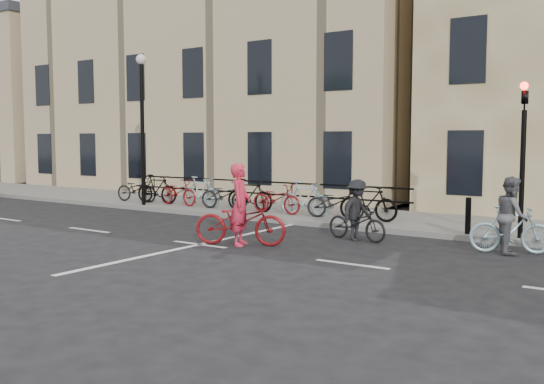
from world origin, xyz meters
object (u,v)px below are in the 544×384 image
Objects in this scene: traffic_light at (523,140)px; cyclist_pink at (240,217)px; lamp_post at (142,110)px; cyclist_dark at (357,216)px; cyclist_grey at (511,222)px.

traffic_light is 6.84m from cyclist_pink.
lamp_post is at bearing 37.90° from cyclist_pink.
traffic_light reaches higher than cyclist_pink.
cyclist_dark is at bearing -65.81° from cyclist_pink.
cyclist_grey reaches higher than cyclist_dark.
traffic_light is 4.25m from cyclist_dark.
cyclist_pink is 1.27× the size of cyclist_grey.
traffic_light is 12.74m from lamp_post.
traffic_light is 2.17× the size of cyclist_grey.
cyclist_dark is at bearing -153.79° from traffic_light.
lamp_post reaches higher than cyclist_dark.
cyclist_dark is at bearing -10.67° from lamp_post.
traffic_light is 0.74× the size of lamp_post.
cyclist_grey is at bearing -89.33° from cyclist_pink.
cyclist_pink is 6.01m from cyclist_grey.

